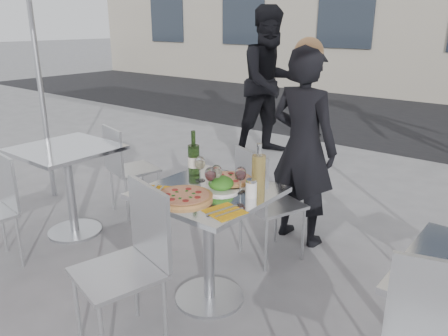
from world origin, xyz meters
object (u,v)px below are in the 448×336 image
Objects in this scene: wineglass_white_b at (216,173)px; side_chair_lfar at (125,163)px; woman_diner at (303,148)px; pedestrian_a at (270,82)px; wine_bottle at (194,158)px; carafe at (259,172)px; pizza_near at (184,196)px; wineglass_white_a at (200,164)px; chair_far at (263,196)px; napkin_right at (225,211)px; chair_near at (133,254)px; napkin_left at (155,191)px; side_table_left at (68,172)px; sugar_shaker at (251,188)px; main_table at (209,223)px; salad_plate at (221,185)px; pizza_far at (231,180)px; wineglass_red_a at (210,175)px; wineglass_red_b at (241,175)px.

side_chair_lfar is at bearing 161.24° from wineglass_white_b.
pedestrian_a is at bearing -47.02° from woman_diner.
wine_bottle is 1.02× the size of carafe.
wineglass_white_a reaches higher than pizza_near.
wineglass_white_a reaches higher than chair_far.
napkin_right is at bearing -84.94° from carafe.
chair_near is 0.42m from pizza_near.
napkin_left is (-0.21, -0.83, 0.25)m from chair_far.
woman_diner reaches higher than chair_far.
sugar_shaker reaches higher than side_table_left.
pizza_near is (1.43, -0.72, 0.27)m from side_chair_lfar.
sugar_shaker is at bearing 179.17° from side_chair_lfar.
sugar_shaker is at bearing 138.29° from chair_far.
wineglass_white_a is (-0.15, 0.10, 0.32)m from main_table.
pizza_near is 3.09× the size of sugar_shaker.
salad_plate reaches higher than napkin_left.
chair_near is at bearing -119.42° from sugar_shaker.
sugar_shaker is at bearing 15.83° from main_table.
pizza_near is at bearing -66.61° from wineglass_white_a.
napkin_left is at bearing 163.02° from side_chair_lfar.
pizza_near is at bearing -97.84° from pizza_far.
wineglass_white_b is (1.54, 0.03, 0.32)m from side_table_left.
pizza_near is (1.47, -0.18, 0.22)m from side_table_left.
carafe is (0.49, 0.02, 0.00)m from wine_bottle.
woman_diner reaches higher than sugar_shaker.
chair_far is 0.65m from salad_plate.
sugar_shaker is at bearing -25.76° from pizza_far.
woman_diner is at bearing 90.71° from wineglass_white_b.
woman_diner is at bearing 87.65° from pizza_near.
side_chair_lfar is 1.44m from wineglass_white_a.
chair_near is 0.76m from pizza_far.
carafe is at bearing -3.96° from pizza_far.
pizza_far is at bearing 95.64° from wineglass_white_b.
wine_bottle is 1.87× the size of wineglass_red_a.
wineglass_red_b is at bearing 40.80° from wineglass_red_a.
woman_diner is at bearing 90.62° from wineglass_red_a.
carafe reaches higher than side_table_left.
chair_near is at bearing -91.19° from napkin_left.
wineglass_red_b is at bearing 54.40° from pizza_near.
sugar_shaker is 0.11m from wineglass_red_b.
sugar_shaker is 0.68× the size of wineglass_white_a.
pizza_near is 0.38m from sugar_shaker.
side_chair_lfar is 5.25× the size of wineglass_red_b.
pedestrian_a is 8.80× the size of napkin_right.
main_table is 1.56m from side_chair_lfar.
salad_plate is (0.04, -1.05, 0.01)m from woman_diner.
woman_diner is at bearing 102.91° from sugar_shaker.
wineglass_red_b is at bearing 23.34° from salad_plate.
wineglass_white_a is (1.39, -2.93, -0.09)m from pedestrian_a.
main_table is 0.84× the size of chair_near.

